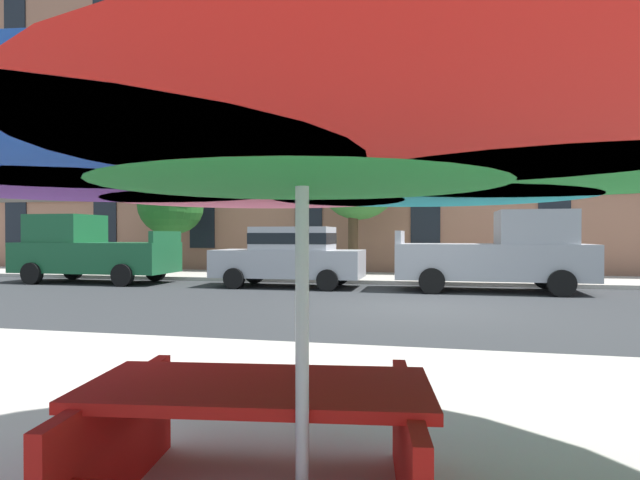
# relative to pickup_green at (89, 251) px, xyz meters

# --- Properties ---
(ground_plane) EXTENTS (120.00, 120.00, 0.00)m
(ground_plane) POSITION_rel_pickup_green_xyz_m (10.60, -3.70, -1.03)
(ground_plane) COLOR #2D3033
(sidewalk_far) EXTENTS (56.00, 3.60, 0.12)m
(sidewalk_far) POSITION_rel_pickup_green_xyz_m (10.60, 3.10, -0.97)
(sidewalk_far) COLOR #B2ADA3
(sidewalk_far) RESTS_ON ground
(apartment_building) EXTENTS (41.04, 12.08, 16.00)m
(apartment_building) POSITION_rel_pickup_green_xyz_m (10.60, 11.29, 6.97)
(apartment_building) COLOR #A87056
(apartment_building) RESTS_ON ground
(pickup_green) EXTENTS (5.10, 2.12, 2.20)m
(pickup_green) POSITION_rel_pickup_green_xyz_m (0.00, 0.00, 0.00)
(pickup_green) COLOR #195933
(pickup_green) RESTS_ON ground
(sedan_silver) EXTENTS (4.40, 1.98, 1.78)m
(sedan_silver) POSITION_rel_pickup_green_xyz_m (6.75, -0.00, -0.08)
(sedan_silver) COLOR #A8AAB2
(sedan_silver) RESTS_ON ground
(pickup_silver) EXTENTS (5.10, 2.12, 2.20)m
(pickup_silver) POSITION_rel_pickup_green_xyz_m (12.69, 0.00, 0.00)
(pickup_silver) COLOR #A8AAB2
(pickup_silver) RESTS_ON ground
(street_tree_left) EXTENTS (2.54, 2.68, 4.35)m
(street_tree_left) POSITION_rel_pickup_green_xyz_m (1.21, 3.16, 1.84)
(street_tree_left) COLOR #4C3823
(street_tree_left) RESTS_ON ground
(street_tree_middle) EXTENTS (2.90, 2.90, 4.97)m
(street_tree_middle) POSITION_rel_pickup_green_xyz_m (8.36, 3.21, 2.42)
(street_tree_middle) COLOR #4C3823
(street_tree_middle) RESTS_ON ground
(patio_umbrella) EXTENTS (3.94, 3.66, 2.23)m
(patio_umbrella) POSITION_rel_pickup_green_xyz_m (10.37, -12.70, 0.93)
(patio_umbrella) COLOR silver
(patio_umbrella) RESTS_ON ground
(picnic_table) EXTENTS (1.98, 1.74, 0.77)m
(picnic_table) POSITION_rel_pickup_green_xyz_m (10.03, -12.31, -0.54)
(picnic_table) COLOR red
(picnic_table) RESTS_ON ground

